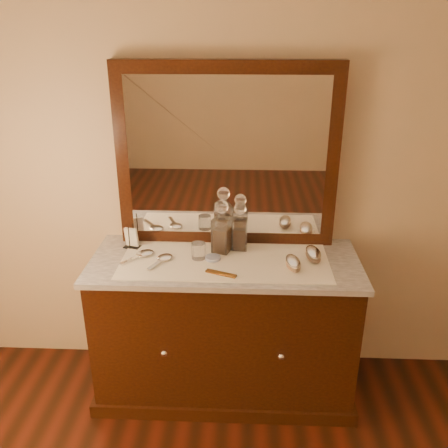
% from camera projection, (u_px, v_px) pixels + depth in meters
% --- Properties ---
extents(dresser_cabinet, '(1.40, 0.55, 0.82)m').
position_uv_depth(dresser_cabinet, '(225.00, 328.00, 2.69)').
color(dresser_cabinet, black).
rests_on(dresser_cabinet, floor).
extents(dresser_plinth, '(1.46, 0.59, 0.08)m').
position_uv_depth(dresser_plinth, '(225.00, 380.00, 2.83)').
color(dresser_plinth, black).
rests_on(dresser_plinth, floor).
extents(knob_left, '(0.04, 0.04, 0.04)m').
position_uv_depth(knob_left, '(164.00, 353.00, 2.42)').
color(knob_left, silver).
rests_on(knob_left, dresser_cabinet).
extents(knob_right, '(0.04, 0.04, 0.04)m').
position_uv_depth(knob_right, '(281.00, 356.00, 2.40)').
color(knob_right, silver).
rests_on(knob_right, dresser_cabinet).
extents(marble_top, '(1.44, 0.59, 0.03)m').
position_uv_depth(marble_top, '(225.00, 262.00, 2.52)').
color(marble_top, silver).
rests_on(marble_top, dresser_cabinet).
extents(mirror_frame, '(1.20, 0.08, 1.00)m').
position_uv_depth(mirror_frame, '(227.00, 157.00, 2.55)').
color(mirror_frame, black).
rests_on(mirror_frame, marble_top).
extents(mirror_glass, '(1.06, 0.01, 0.86)m').
position_uv_depth(mirror_glass, '(227.00, 158.00, 2.52)').
color(mirror_glass, white).
rests_on(mirror_glass, marble_top).
extents(lace_runner, '(1.10, 0.45, 0.00)m').
position_uv_depth(lace_runner, '(225.00, 261.00, 2.50)').
color(lace_runner, white).
rests_on(lace_runner, marble_top).
extents(pin_dish, '(0.10, 0.10, 0.01)m').
position_uv_depth(pin_dish, '(213.00, 258.00, 2.51)').
color(pin_dish, white).
rests_on(pin_dish, lace_runner).
extents(comb, '(0.16, 0.09, 0.01)m').
position_uv_depth(comb, '(221.00, 274.00, 2.36)').
color(comb, brown).
rests_on(comb, lace_runner).
extents(napkin_rack, '(0.10, 0.08, 0.14)m').
position_uv_depth(napkin_rack, '(132.00, 239.00, 2.64)').
color(napkin_rack, black).
rests_on(napkin_rack, marble_top).
extents(decanter_left, '(0.12, 0.12, 0.30)m').
position_uv_depth(decanter_left, '(222.00, 232.00, 2.56)').
color(decanter_left, brown).
rests_on(decanter_left, lace_runner).
extents(decanter_right, '(0.09, 0.09, 0.27)m').
position_uv_depth(decanter_right, '(240.00, 231.00, 2.60)').
color(decanter_right, brown).
rests_on(decanter_right, lace_runner).
extents(brush_near, '(0.09, 0.17, 0.04)m').
position_uv_depth(brush_near, '(293.00, 263.00, 2.42)').
color(brush_near, '#93735A').
rests_on(brush_near, lace_runner).
extents(brush_far, '(0.09, 0.18, 0.05)m').
position_uv_depth(brush_far, '(313.00, 254.00, 2.52)').
color(brush_far, '#93735A').
rests_on(brush_far, lace_runner).
extents(hand_mirror_outer, '(0.17, 0.20, 0.02)m').
position_uv_depth(hand_mirror_outer, '(142.00, 255.00, 2.55)').
color(hand_mirror_outer, silver).
rests_on(hand_mirror_outer, lace_runner).
extents(hand_mirror_inner, '(0.12, 0.20, 0.02)m').
position_uv_depth(hand_mirror_inner, '(163.00, 259.00, 2.50)').
color(hand_mirror_inner, silver).
rests_on(hand_mirror_inner, lace_runner).
extents(tumblers, '(0.08, 0.08, 0.09)m').
position_uv_depth(tumblers, '(199.00, 251.00, 2.51)').
color(tumblers, white).
rests_on(tumblers, lace_runner).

